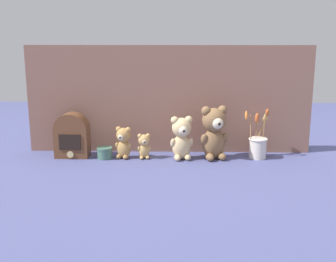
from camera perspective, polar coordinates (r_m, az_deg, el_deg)
ground_plane at (r=2.35m, az=-0.01°, el=-3.89°), size 4.00×4.00×0.00m
backdrop_wall at (r=2.44m, az=0.09°, el=4.26°), size 1.65×0.02×0.62m
teddy_bear_large at (r=2.34m, az=6.26°, el=-0.07°), size 0.17×0.15×0.30m
teddy_bear_medium at (r=2.33m, az=1.87°, el=-0.82°), size 0.14×0.12×0.24m
teddy_bear_small at (r=2.37m, az=-6.06°, el=-1.48°), size 0.10×0.09×0.18m
teddy_bear_tiny at (r=2.36m, az=-3.27°, el=-1.98°), size 0.08×0.07×0.14m
flower_vase at (r=2.42m, az=12.10°, el=-1.82°), size 0.14×0.13×0.28m
vintage_radio at (r=2.43m, az=-12.88°, el=-0.65°), size 0.19×0.11×0.25m
decorative_tin_tall at (r=2.39m, az=-8.57°, el=-2.93°), size 0.09×0.09×0.06m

